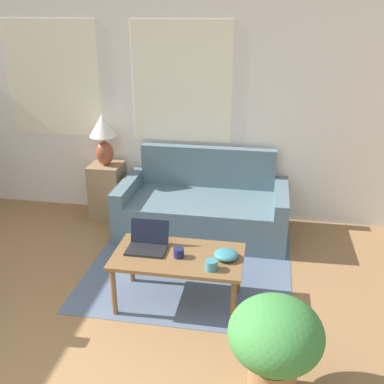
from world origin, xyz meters
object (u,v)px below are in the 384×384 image
coffee_table (178,260)px  cup_navy (179,253)px  snack_bowl (226,255)px  couch (203,209)px  table_lamp (103,134)px  cup_yellow (211,265)px  potted_plant (275,341)px  laptop (148,243)px

coffee_table → cup_navy: 0.09m
coffee_table → snack_bowl: (0.39, 0.01, 0.09)m
couch → cup_navy: (0.01, -1.38, 0.23)m
cup_navy → snack_bowl: bearing=6.3°
table_lamp → cup_yellow: 2.28m
snack_bowl → potted_plant: bearing=-66.0°
table_lamp → snack_bowl: 2.21m
table_lamp → coffee_table: 1.99m
couch → potted_plant: (0.77, -2.22, 0.18)m
laptop → table_lamp: bearing=121.2°
coffee_table → couch: bearing=89.8°
laptop → cup_yellow: 0.61m
couch → cup_yellow: couch is taller
laptop → potted_plant: 1.40m
coffee_table → potted_plant: (0.78, -0.87, 0.03)m
cup_yellow → laptop: bearing=157.8°
couch → snack_bowl: 1.41m
laptop → cup_navy: size_ratio=3.86×
coffee_table → cup_navy: (0.01, -0.03, 0.09)m
laptop → potted_plant: (1.05, -0.93, -0.07)m
couch → table_lamp: 1.38m
table_lamp → coffee_table: bearing=-52.8°
table_lamp → snack_bowl: size_ratio=3.02×
cup_navy → coffee_table: bearing=111.3°
table_lamp → cup_navy: (1.16, -1.55, -0.51)m
coffee_table → potted_plant: size_ratio=1.48×
cup_yellow → cup_navy: bearing=153.7°
cup_yellow → potted_plant: size_ratio=0.14×
coffee_table → cup_yellow: bearing=-30.1°
cup_yellow → potted_plant: (0.49, -0.70, -0.06)m
cup_navy → snack_bowl: cup_navy is taller
table_lamp → potted_plant: (1.93, -2.39, -0.56)m
table_lamp → cup_navy: bearing=-53.1°
snack_bowl → potted_plant: potted_plant is taller
coffee_table → cup_yellow: size_ratio=10.94×
laptop → cup_navy: 0.30m
couch → laptop: 1.34m
laptop → cup_navy: laptop is taller
laptop → cup_navy: (0.28, -0.09, -0.01)m
table_lamp → laptop: size_ratio=1.80×
table_lamp → cup_navy: table_lamp is taller
table_lamp → cup_yellow: size_ratio=6.02×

